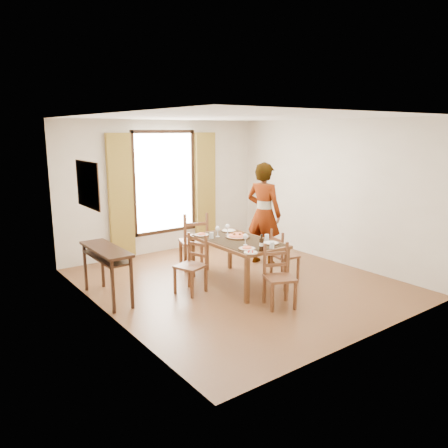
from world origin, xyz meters
TOP-DOWN VIEW (x-y plane):
  - ground at (0.00, 0.00)m, footprint 5.00×5.00m
  - room_shell at (-0.00, 0.13)m, footprint 4.60×5.10m
  - console_table at (-2.03, 0.60)m, footprint 0.38×1.20m
  - dining_table at (-0.05, -0.04)m, footprint 0.93×1.59m
  - chair_west at (-0.86, 0.09)m, footprint 0.51×0.51m
  - chair_north at (-0.18, 1.08)m, footprint 0.60×0.60m
  - chair_south at (-0.14, -1.12)m, footprint 0.52×0.52m
  - chair_east at (0.73, -0.31)m, footprint 0.44×0.44m
  - man at (1.05, 0.56)m, footprint 0.97×0.87m
  - plate_sw at (-0.31, -0.59)m, footprint 0.27×0.27m
  - plate_se at (0.20, -0.56)m, footprint 0.27×0.27m
  - plate_nw at (-0.37, 0.54)m, footprint 0.27×0.27m
  - plate_ne at (0.19, 0.52)m, footprint 0.27×0.27m
  - pasta_platter at (0.03, 0.07)m, footprint 0.40×0.40m
  - caprese_plate at (-0.39, -0.78)m, footprint 0.20×0.20m
  - wine_glass_a at (-0.17, -0.38)m, footprint 0.08×0.08m
  - wine_glass_b at (0.03, 0.34)m, footprint 0.08×0.08m
  - wine_glass_c at (-0.20, 0.32)m, footprint 0.08×0.08m
  - tumbler_a at (0.29, -0.37)m, footprint 0.07×0.07m
  - tumbler_b at (-0.35, 0.28)m, footprint 0.07×0.07m
  - tumbler_c at (0.02, -0.78)m, footprint 0.07×0.07m
  - wine_bottle at (-0.19, -0.78)m, footprint 0.07×0.07m

SIDE VIEW (x-z plane):
  - ground at x=0.00m, z-range 0.00..0.00m
  - chair_east at x=0.73m, z-range -0.03..0.83m
  - chair_south at x=-0.14m, z-range -0.03..0.87m
  - chair_west at x=-0.86m, z-range -0.03..0.88m
  - chair_north at x=-0.18m, z-range -0.04..1.02m
  - console_table at x=-2.03m, z-range 0.28..1.08m
  - dining_table at x=-0.05m, z-range 0.31..1.06m
  - caprese_plate at x=-0.39m, z-range 0.76..0.80m
  - plate_sw at x=-0.31m, z-range 0.76..0.81m
  - plate_se at x=0.20m, z-range 0.76..0.81m
  - plate_nw at x=-0.37m, z-range 0.76..0.81m
  - plate_ne at x=0.19m, z-range 0.76..0.81m
  - pasta_platter at x=0.03m, z-range 0.76..0.86m
  - tumbler_a at x=0.29m, z-range 0.76..0.86m
  - tumbler_b at x=-0.35m, z-range 0.76..0.86m
  - tumbler_c at x=0.02m, z-range 0.76..0.86m
  - wine_glass_a at x=-0.17m, z-range 0.76..0.94m
  - wine_glass_b at x=0.03m, z-range 0.76..0.94m
  - wine_glass_c at x=-0.20m, z-range 0.76..0.94m
  - wine_bottle at x=-0.19m, z-range 0.76..1.00m
  - man at x=1.05m, z-range 0.00..1.93m
  - room_shell at x=0.00m, z-range 0.17..2.91m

